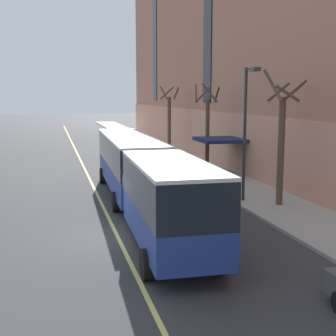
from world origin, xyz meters
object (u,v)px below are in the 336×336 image
(street_tree_far_downtown, at_px, (169,120))
(street_lamp, at_px, (247,121))
(parked_car_green_1, at_px, (146,153))
(parked_car_navy_4, at_px, (169,165))
(fire_hydrant, at_px, (203,174))
(street_tree_far_uptown, at_px, (207,126))
(street_tree_mid_block, at_px, (281,140))
(city_bus, at_px, (141,172))
(parked_car_darkgray_0, at_px, (196,182))

(street_tree_far_downtown, relative_size, street_lamp, 0.92)
(parked_car_green_1, xyz_separation_m, street_tree_far_downtown, (3.33, 5.10, 2.58))
(parked_car_navy_4, bearing_deg, street_tree_far_downtown, 75.79)
(street_lamp, distance_m, fire_hydrant, 7.77)
(fire_hydrant, bearing_deg, street_tree_far_downtown, 84.32)
(street_tree_far_downtown, xyz_separation_m, fire_hydrant, (-1.51, -15.20, -2.87))
(street_tree_far_downtown, relative_size, fire_hydrant, 8.97)
(parked_car_green_1, relative_size, parked_car_navy_4, 0.90)
(parked_car_green_1, relative_size, street_tree_far_uptown, 0.66)
(street_tree_mid_block, bearing_deg, street_tree_far_uptown, 90.13)
(street_tree_mid_block, bearing_deg, parked_car_navy_4, 105.96)
(street_lamp, bearing_deg, parked_car_navy_4, 99.89)
(parked_car_navy_4, distance_m, street_tree_far_uptown, 4.14)
(parked_car_green_1, distance_m, street_tree_far_downtown, 6.62)
(street_lamp, relative_size, fire_hydrant, 9.73)
(street_tree_far_downtown, bearing_deg, street_tree_mid_block, -90.01)
(city_bus, xyz_separation_m, fire_hydrant, (5.62, 7.13, -1.52))
(street_tree_far_uptown, xyz_separation_m, street_lamp, (-1.38, -10.37, 0.96))
(parked_car_navy_4, bearing_deg, street_tree_mid_block, -74.04)
(street_tree_mid_block, relative_size, street_lamp, 0.98)
(parked_car_navy_4, xyz_separation_m, street_tree_far_uptown, (3.07, 0.71, 2.69))
(street_tree_mid_block, height_order, street_lamp, street_lamp)
(city_bus, relative_size, street_tree_far_uptown, 3.14)
(street_tree_far_uptown, height_order, fire_hydrant, street_tree_far_uptown)
(city_bus, relative_size, fire_hydrant, 28.23)
(street_tree_mid_block, bearing_deg, street_tree_far_downtown, 89.99)
(parked_car_navy_4, height_order, street_tree_mid_block, street_tree_mid_block)
(parked_car_darkgray_0, distance_m, street_tree_far_uptown, 8.82)
(parked_car_green_1, xyz_separation_m, parked_car_navy_4, (0.24, -7.14, 0.00))
(street_lamp, xyz_separation_m, fire_hydrant, (-0.10, 6.70, -3.94))
(parked_car_darkgray_0, height_order, fire_hydrant, parked_car_darkgray_0)
(city_bus, bearing_deg, parked_car_green_1, 77.56)
(parked_car_darkgray_0, distance_m, parked_car_green_1, 14.17)
(city_bus, relative_size, parked_car_darkgray_0, 4.20)
(parked_car_darkgray_0, height_order, parked_car_green_1, same)
(parked_car_navy_4, relative_size, street_tree_far_uptown, 0.74)
(parked_car_darkgray_0, height_order, street_tree_far_downtown, street_tree_far_downtown)
(parked_car_navy_4, bearing_deg, fire_hydrant, -61.84)
(parked_car_darkgray_0, bearing_deg, street_tree_mid_block, -49.06)
(city_bus, relative_size, street_tree_mid_block, 2.95)
(street_tree_far_uptown, bearing_deg, city_bus, -123.34)
(parked_car_darkgray_0, bearing_deg, street_lamp, -54.49)
(parked_car_green_1, xyz_separation_m, fire_hydrant, (1.82, -10.10, -0.29))
(street_tree_mid_block, xyz_separation_m, street_tree_far_uptown, (-0.03, 11.53, -0.04))
(fire_hydrant, bearing_deg, parked_car_green_1, 100.22)
(parked_car_green_1, bearing_deg, street_tree_mid_block, -79.50)
(city_bus, relative_size, street_lamp, 2.90)
(fire_hydrant, bearing_deg, parked_car_navy_4, 118.16)
(parked_car_darkgray_0, relative_size, street_tree_mid_block, 0.70)
(parked_car_navy_4, relative_size, street_tree_far_downtown, 0.74)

